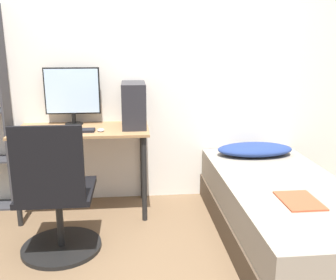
{
  "coord_description": "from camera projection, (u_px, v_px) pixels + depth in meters",
  "views": [
    {
      "loc": [
        -0.12,
        -2.18,
        1.47
      ],
      "look_at": [
        0.15,
        0.6,
        0.75
      ],
      "focal_mm": 40.0,
      "sensor_mm": 36.0,
      "label": 1
    }
  ],
  "objects": [
    {
      "name": "ground_plane",
      "position": [
        154.0,
        272.0,
        2.48
      ],
      "size": [
        14.0,
        14.0,
        0.0
      ],
      "primitive_type": "plane",
      "color": "brown"
    },
    {
      "name": "wall_back",
      "position": [
        144.0,
        69.0,
        3.45
      ],
      "size": [
        8.0,
        0.05,
        2.5
      ],
      "color": "silver",
      "rests_on": "ground_plane"
    },
    {
      "name": "desk",
      "position": [
        83.0,
        142.0,
        3.25
      ],
      "size": [
        1.14,
        0.58,
        0.76
      ],
      "color": "#997047",
      "rests_on": "ground_plane"
    },
    {
      "name": "office_chair",
      "position": [
        57.0,
        206.0,
        2.62
      ],
      "size": [
        0.58,
        0.58,
        0.98
      ],
      "color": "black",
      "rests_on": "ground_plane"
    },
    {
      "name": "bed",
      "position": [
        283.0,
        213.0,
        2.83
      ],
      "size": [
        0.92,
        1.96,
        0.47
      ],
      "color": "#4C3D2D",
      "rests_on": "ground_plane"
    },
    {
      "name": "pillow",
      "position": [
        255.0,
        149.0,
        3.45
      ],
      "size": [
        0.7,
        0.36,
        0.11
      ],
      "color": "navy",
      "rests_on": "bed"
    },
    {
      "name": "magazine",
      "position": [
        299.0,
        201.0,
        2.44
      ],
      "size": [
        0.24,
        0.32,
        0.01
      ],
      "color": "#B24C2D",
      "rests_on": "bed"
    },
    {
      "name": "monitor",
      "position": [
        72.0,
        93.0,
        3.32
      ],
      "size": [
        0.49,
        0.16,
        0.51
      ],
      "color": "black",
      "rests_on": "desk"
    },
    {
      "name": "keyboard",
      "position": [
        71.0,
        131.0,
        3.1
      ],
      "size": [
        0.4,
        0.12,
        0.02
      ],
      "color": "black",
      "rests_on": "desk"
    },
    {
      "name": "pc_tower",
      "position": [
        134.0,
        105.0,
        3.26
      ],
      "size": [
        0.2,
        0.43,
        0.38
      ],
      "color": "#232328",
      "rests_on": "desk"
    },
    {
      "name": "mouse",
      "position": [
        101.0,
        130.0,
        3.12
      ],
      "size": [
        0.06,
        0.09,
        0.02
      ],
      "color": "silver",
      "rests_on": "desk"
    }
  ]
}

